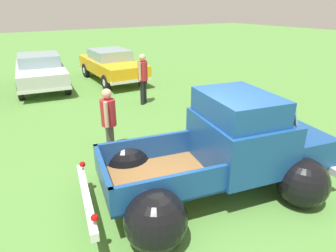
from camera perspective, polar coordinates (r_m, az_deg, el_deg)
name	(u,v)px	position (r m, az deg, el deg)	size (l,w,h in m)	color
ground_plane	(206,192)	(5.94, 7.41, -12.47)	(80.00, 80.00, 0.00)	#548C3D
vintage_pickup_truck	(226,154)	(5.72, 11.24, -5.32)	(4.92, 3.49, 1.96)	black
show_car_1	(41,70)	(13.87, -23.43, 9.91)	(2.52, 4.66, 1.43)	black
show_car_2	(111,64)	(14.33, -10.90, 11.69)	(2.02, 4.63, 1.43)	black
spectator_0	(143,76)	(10.61, -4.88, 9.64)	(0.49, 0.47, 1.80)	black
spectator_2	(109,119)	(6.84, -11.38, 1.25)	(0.47, 0.49, 1.68)	#4C4742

